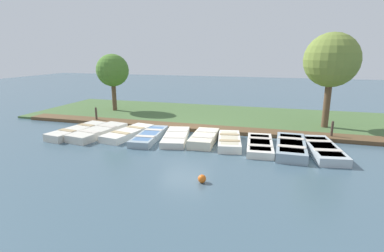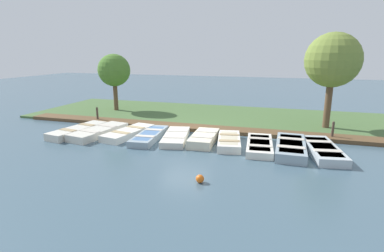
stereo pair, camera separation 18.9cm
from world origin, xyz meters
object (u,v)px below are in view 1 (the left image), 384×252
at_px(rowboat_0, 77,131).
at_px(mooring_post_near, 96,115).
at_px(rowboat_7, 260,145).
at_px(rowboat_9, 323,149).
at_px(rowboat_6, 229,141).
at_px(rowboat_8, 291,147).
at_px(rowboat_4, 176,137).
at_px(park_tree_far_left, 113,71).
at_px(rowboat_1, 98,132).
at_px(rowboat_3, 150,136).
at_px(buoy, 202,179).
at_px(park_tree_left, 331,61).
at_px(rowboat_2, 128,133).
at_px(rowboat_5, 204,138).
at_px(mooring_post_far, 332,130).

distance_m(rowboat_0, mooring_post_near, 2.84).
distance_m(rowboat_7, rowboat_9, 2.66).
height_order(rowboat_6, rowboat_8, rowboat_8).
bearing_deg(rowboat_8, rowboat_4, -92.37).
height_order(rowboat_7, park_tree_far_left, park_tree_far_left).
bearing_deg(rowboat_0, rowboat_1, 103.94).
height_order(rowboat_0, rowboat_3, rowboat_0).
xyz_separation_m(buoy, park_tree_left, (-8.97, 4.90, 3.69)).
relative_size(rowboat_0, rowboat_6, 1.19).
bearing_deg(rowboat_3, park_tree_left, 112.86).
bearing_deg(rowboat_0, rowboat_8, 100.79).
bearing_deg(rowboat_8, rowboat_7, -91.21).
bearing_deg(rowboat_7, rowboat_4, -97.84).
distance_m(rowboat_0, rowboat_2, 2.82).
relative_size(rowboat_2, rowboat_4, 1.02).
distance_m(rowboat_3, rowboat_6, 4.03).
distance_m(rowboat_2, rowboat_6, 5.30).
relative_size(buoy, park_tree_left, 0.05).
bearing_deg(buoy, rowboat_5, -166.77).
relative_size(rowboat_2, rowboat_6, 1.14).
distance_m(rowboat_8, park_tree_left, 6.24).
bearing_deg(rowboat_1, rowboat_4, 105.20).
distance_m(rowboat_5, rowboat_9, 5.34).
bearing_deg(mooring_post_far, rowboat_4, -73.41).
bearing_deg(rowboat_3, rowboat_9, 85.34).
distance_m(rowboat_4, rowboat_5, 1.46).
xyz_separation_m(mooring_post_near, buoy, (6.77, 8.55, -0.35)).
height_order(rowboat_2, rowboat_4, rowboat_2).
bearing_deg(rowboat_4, rowboat_0, -96.42).
bearing_deg(rowboat_7, rowboat_8, 83.69).
height_order(rowboat_0, rowboat_4, rowboat_0).
bearing_deg(rowboat_6, rowboat_3, -97.52).
bearing_deg(park_tree_far_left, rowboat_6, 59.03).
bearing_deg(rowboat_0, rowboat_5, 103.65).
height_order(buoy, park_tree_far_left, park_tree_far_left).
bearing_deg(rowboat_6, rowboat_0, -96.78).
xyz_separation_m(rowboat_3, rowboat_7, (-0.01, 5.46, 0.00)).
relative_size(rowboat_7, mooring_post_far, 3.28).
relative_size(rowboat_7, rowboat_8, 0.93).
height_order(rowboat_3, mooring_post_near, mooring_post_near).
bearing_deg(rowboat_2, mooring_post_near, -113.66).
bearing_deg(park_tree_left, rowboat_7, -35.21).
distance_m(rowboat_5, mooring_post_near, 7.82).
xyz_separation_m(rowboat_9, park_tree_left, (-4.59, 0.63, 3.64)).
xyz_separation_m(rowboat_9, mooring_post_far, (-2.38, 0.68, 0.30)).
bearing_deg(mooring_post_near, rowboat_4, 69.73).
relative_size(rowboat_5, park_tree_far_left, 0.65).
height_order(mooring_post_near, park_tree_far_left, park_tree_far_left).
height_order(rowboat_5, rowboat_6, rowboat_5).
distance_m(rowboat_5, rowboat_7, 2.68).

